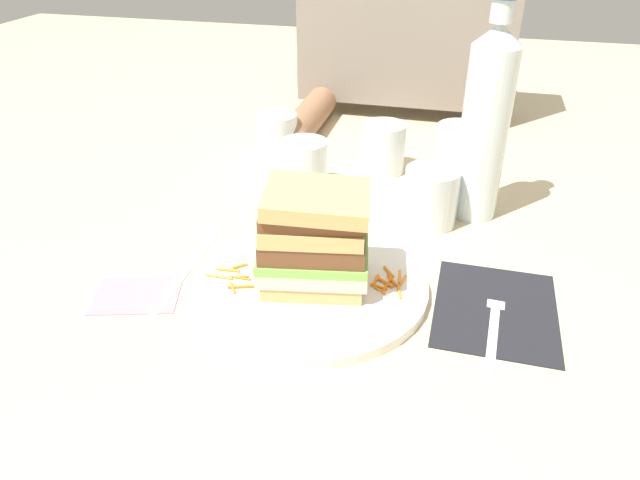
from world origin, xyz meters
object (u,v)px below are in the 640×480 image
empty_tumbler_3 (458,151)px  water_bottle (485,123)px  napkin_dark (496,308)px  empty_tumbler_0 (383,148)px  main_plate (314,285)px  juice_glass (430,201)px  sandwich (314,239)px  empty_tumbler_1 (277,135)px  napkin_pink (137,295)px  fork (495,318)px  empty_tumbler_2 (304,165)px  knife (186,269)px

empty_tumbler_3 → water_bottle: bearing=-76.3°
napkin_dark → empty_tumbler_0: empty_tumbler_0 is taller
main_plate → juice_glass: size_ratio=3.26×
empty_tumbler_3 → sandwich: bearing=-111.1°
main_plate → empty_tumbler_1: (-0.17, 0.39, 0.03)m
main_plate → sandwich: sandwich is taller
empty_tumbler_3 → napkin_pink: size_ratio=0.88×
napkin_dark → empty_tumbler_3: empty_tumbler_3 is taller
water_bottle → empty_tumbler_1: water_bottle is taller
main_plate → empty_tumbler_0: 0.37m
fork → empty_tumbler_1: (-0.38, 0.40, 0.03)m
main_plate → empty_tumbler_2: 0.28m
knife → empty_tumbler_3: (0.32, 0.38, 0.04)m
empty_tumbler_0 → empty_tumbler_3: bearing=6.0°
fork → empty_tumbler_3: empty_tumbler_3 is taller
sandwich → empty_tumbler_3: sandwich is taller
main_plate → empty_tumbler_3: bearing=68.8°
sandwich → napkin_dark: bearing=4.0°
napkin_dark → empty_tumbler_2: bearing=139.9°
water_bottle → napkin_pink: size_ratio=3.11×
juice_glass → knife: bearing=-145.3°
knife → napkin_pink: (-0.03, -0.06, -0.00)m
juice_glass → empty_tumbler_0: same height
sandwich → water_bottle: bearing=54.3°
main_plate → fork: main_plate is taller
juice_glass → empty_tumbler_0: (-0.09, 0.17, 0.01)m
napkin_pink → empty_tumbler_1: bearing=86.1°
napkin_dark → water_bottle: 0.27m
fork → napkin_dark: bearing=86.6°
fork → napkin_pink: bearing=-172.3°
sandwich → juice_glass: (0.12, 0.20, -0.04)m
napkin_dark → juice_glass: size_ratio=2.04×
empty_tumbler_1 → fork: bearing=-46.1°
fork → knife: size_ratio=0.83×
empty_tumbler_1 → napkin_pink: empty_tumbler_1 is taller
water_bottle → empty_tumbler_3: (-0.03, 0.13, -0.10)m
fork → empty_tumbler_2: bearing=137.4°
empty_tumbler_1 → empty_tumbler_3: empty_tumbler_3 is taller
fork → empty_tumbler_2: empty_tumbler_2 is taller
empty_tumbler_2 → napkin_pink: empty_tumbler_2 is taller
water_bottle → empty_tumbler_1: size_ratio=4.12×
main_plate → sandwich: 0.07m
knife → water_bottle: water_bottle is taller
empty_tumbler_1 → juice_glass: bearing=-33.3°
main_plate → fork: 0.21m
fork → water_bottle: 0.29m
sandwich → empty_tumbler_2: 0.28m
knife → juice_glass: bearing=34.7°
empty_tumbler_3 → main_plate: bearing=-111.2°
empty_tumbler_1 → knife: bearing=-89.7°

